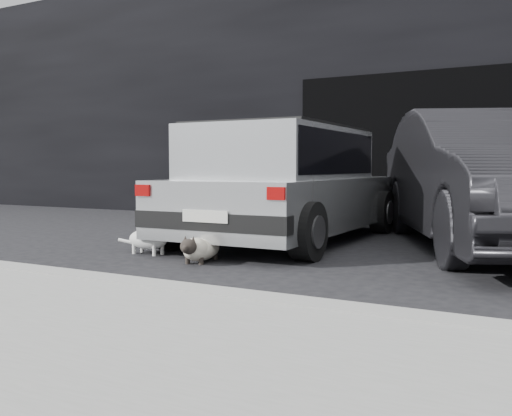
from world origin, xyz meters
The scene contains 9 objects.
ground centered at (0.00, 0.00, 0.00)m, with size 80.00×80.00×0.00m, color black.
building_facade centered at (1.00, 6.00, 2.50)m, with size 34.00×4.00×5.00m, color black.
garage_opening centered at (1.00, 3.99, 1.30)m, with size 4.00×0.10×2.60m, color black.
curb centered at (1.00, -2.60, 0.06)m, with size 18.00×0.25×0.12m, color gray.
sidewalk centered at (1.00, -3.80, 0.06)m, with size 18.00×2.20×0.11m, color gray.
silver_hatchback centered at (0.12, 0.83, 0.82)m, with size 2.06×4.09×1.50m.
second_car centered at (2.57, 1.33, 0.84)m, with size 1.78×5.09×1.68m, color black.
cat_siamese centered at (0.07, -1.11, 0.14)m, with size 0.39×0.88×0.31m.
cat_white centered at (-0.71, -0.92, 0.17)m, with size 0.77×0.30×0.36m.
Camera 1 is at (3.33, -5.92, 0.97)m, focal length 40.00 mm.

